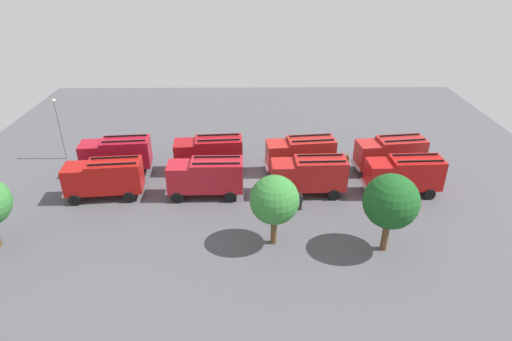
# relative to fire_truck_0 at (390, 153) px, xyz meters

# --- Properties ---
(ground_plane) EXTENTS (65.63, 65.63, 0.00)m
(ground_plane) POSITION_rel_fire_truck_0_xyz_m (14.04, 2.38, -2.15)
(ground_plane) COLOR #4C4C51
(fire_truck_0) EXTENTS (7.44, 3.45, 3.88)m
(fire_truck_0) POSITION_rel_fire_truck_0_xyz_m (0.00, 0.00, 0.00)
(fire_truck_0) COLOR #A8201F
(fire_truck_0) RESTS_ON ground
(fire_truck_1) EXTENTS (7.42, 3.37, 3.88)m
(fire_truck_1) POSITION_rel_fire_truck_0_xyz_m (9.35, -0.06, 0.00)
(fire_truck_1) COLOR #A9201B
(fire_truck_1) RESTS_ON ground
(fire_truck_2) EXTENTS (7.36, 3.19, 3.88)m
(fire_truck_2) POSITION_rel_fire_truck_0_xyz_m (18.92, -0.31, 0.00)
(fire_truck_2) COLOR maroon
(fire_truck_2) RESTS_ON ground
(fire_truck_3) EXTENTS (7.40, 3.30, 3.88)m
(fire_truck_3) POSITION_rel_fire_truck_0_xyz_m (28.51, -0.12, 0.00)
(fire_truck_3) COLOR maroon
(fire_truck_3) RESTS_ON ground
(fire_truck_4) EXTENTS (7.29, 2.98, 3.88)m
(fire_truck_4) POSITION_rel_fire_truck_0_xyz_m (0.03, 4.60, 0.00)
(fire_truck_4) COLOR #AD1211
(fire_truck_4) RESTS_ON ground
(fire_truck_5) EXTENTS (7.27, 2.94, 3.88)m
(fire_truck_5) POSITION_rel_fire_truck_0_xyz_m (9.05, 4.61, 0.00)
(fire_truck_5) COLOR #AA1A18
(fire_truck_5) RESTS_ON ground
(fire_truck_6) EXTENTS (7.23, 2.83, 3.88)m
(fire_truck_6) POSITION_rel_fire_truck_0_xyz_m (18.74, 4.85, 0.00)
(fire_truck_6) COLOR #AC1823
(fire_truck_6) RESTS_ON ground
(fire_truck_7) EXTENTS (7.40, 3.30, 3.88)m
(fire_truck_7) POSITION_rel_fire_truck_0_xyz_m (28.22, 4.97, 0.00)
(fire_truck_7) COLOR #A6120F
(fire_truck_7) RESTS_ON ground
(firefighter_0) EXTENTS (0.47, 0.35, 1.72)m
(firefighter_0) POSITION_rel_fire_truck_0_xyz_m (10.12, 7.43, -1.19)
(firefighter_0) COLOR black
(firefighter_0) RESTS_ON ground
(firefighter_1) EXTENTS (0.44, 0.28, 1.73)m
(firefighter_1) POSITION_rel_fire_truck_0_xyz_m (-1.15, -2.99, -1.18)
(firefighter_1) COLOR black
(firefighter_1) RESTS_ON ground
(firefighter_2) EXTENTS (0.39, 0.48, 1.67)m
(firefighter_2) POSITION_rel_fire_truck_0_xyz_m (-4.05, -2.02, -1.22)
(firefighter_2) COLOR black
(firefighter_2) RESTS_ON ground
(firefighter_3) EXTENTS (0.48, 0.42, 1.76)m
(firefighter_3) POSITION_rel_fire_truck_0_xyz_m (4.41, -0.33, -1.16)
(firefighter_3) COLOR black
(firefighter_3) RESTS_ON ground
(firefighter_4) EXTENTS (0.34, 0.47, 1.79)m
(firefighter_4) POSITION_rel_fire_truck_0_xyz_m (1.17, -3.56, -1.14)
(firefighter_4) COLOR black
(firefighter_4) RESTS_ON ground
(tree_0) EXTENTS (4.20, 4.20, 6.51)m
(tree_0) POSITION_rel_fire_truck_0_xyz_m (4.09, 13.13, 2.23)
(tree_0) COLOR brown
(tree_0) RESTS_ON ground
(tree_1) EXTENTS (3.86, 3.86, 5.98)m
(tree_1) POSITION_rel_fire_truck_0_xyz_m (12.73, 12.24, 1.87)
(tree_1) COLOR brown
(tree_1) RESTS_ON ground
(traffic_cone_0) EXTENTS (0.47, 0.47, 0.67)m
(traffic_cone_0) POSITION_rel_fire_truck_0_xyz_m (6.37, -2.04, -1.82)
(traffic_cone_0) COLOR #F2600C
(traffic_cone_0) RESTS_ON ground
(traffic_cone_1) EXTENTS (0.49, 0.49, 0.70)m
(traffic_cone_1) POSITION_rel_fire_truck_0_xyz_m (26.62, 2.21, -1.80)
(traffic_cone_1) COLOR #F2600C
(traffic_cone_1) RESTS_ON ground
(lamppost) EXTENTS (0.36, 0.36, 7.00)m
(lamppost) POSITION_rel_fire_truck_0_xyz_m (35.32, -3.41, 1.92)
(lamppost) COLOR slate
(lamppost) RESTS_ON ground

